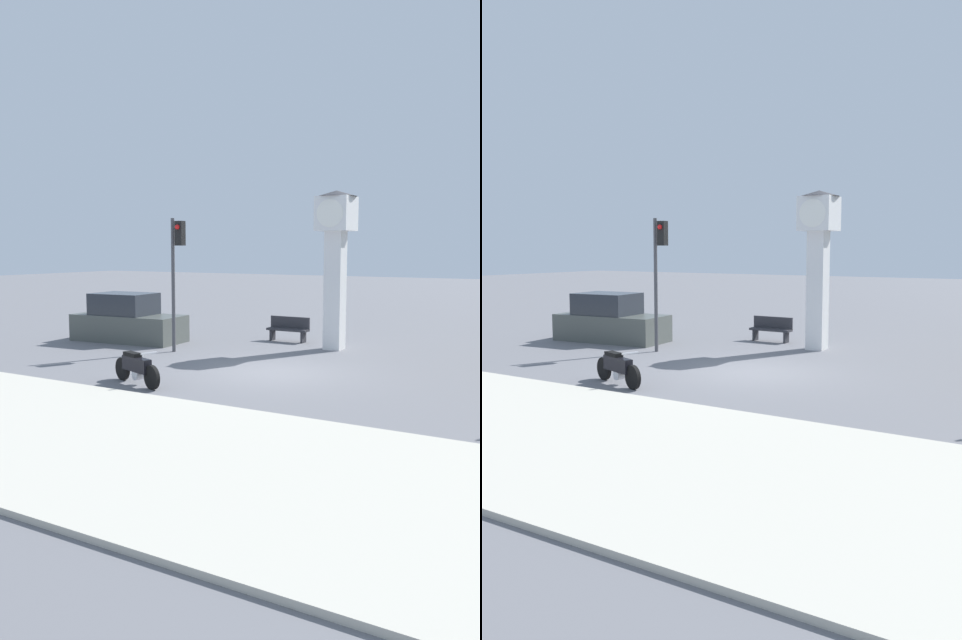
# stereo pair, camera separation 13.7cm
# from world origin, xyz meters

# --- Properties ---
(ground_plane) EXTENTS (120.00, 120.00, 0.00)m
(ground_plane) POSITION_xyz_m (0.00, 0.00, 0.00)
(ground_plane) COLOR slate
(sidewalk_strip) EXTENTS (36.00, 6.00, 0.10)m
(sidewalk_strip) POSITION_xyz_m (0.00, -7.16, 0.05)
(sidewalk_strip) COLOR #BCB7A8
(sidewalk_strip) RESTS_ON ground_plane
(motorcycle) EXTENTS (1.98, 0.83, 0.91)m
(motorcycle) POSITION_xyz_m (-2.18, -3.16, 0.44)
(motorcycle) COLOR black
(motorcycle) RESTS_ON ground_plane
(clock_tower) EXTENTS (1.38, 1.38, 5.39)m
(clock_tower) POSITION_xyz_m (0.02, 4.68, 3.56)
(clock_tower) COLOR white
(clock_tower) RESTS_ON ground_plane
(traffic_light) EXTENTS (0.50, 0.35, 4.45)m
(traffic_light) POSITION_xyz_m (-4.29, 1.47, 3.05)
(traffic_light) COLOR #47474C
(traffic_light) RESTS_ON ground_plane
(bench) EXTENTS (1.60, 0.44, 0.92)m
(bench) POSITION_xyz_m (-2.15, 5.55, 0.49)
(bench) COLOR #2D2D33
(bench) RESTS_ON ground_plane
(parked_car) EXTENTS (4.32, 2.11, 1.80)m
(parked_car) POSITION_xyz_m (-7.41, 2.58, 0.75)
(parked_car) COLOR #4C514C
(parked_car) RESTS_ON ground_plane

